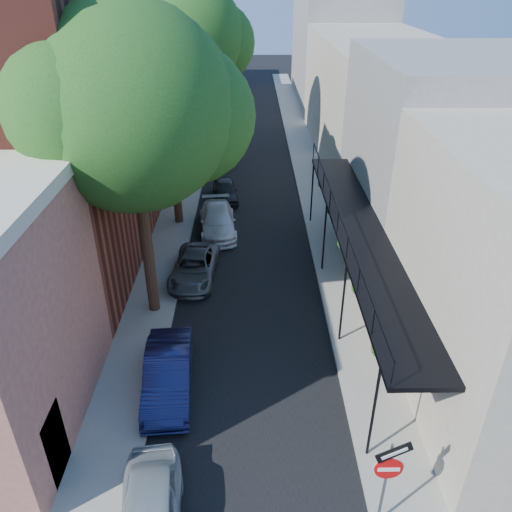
{
  "coord_description": "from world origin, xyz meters",
  "views": [
    {
      "loc": [
        0.08,
        -6.35,
        11.88
      ],
      "look_at": [
        0.26,
        9.48,
        2.8
      ],
      "focal_mm": 35.0,
      "sensor_mm": 36.0,
      "label": 1
    }
  ],
  "objects_px": {
    "parked_car_b": "(168,374)",
    "pedestrian": "(395,365)",
    "oak_far": "(195,38)",
    "oak_near": "(145,111)",
    "sign_post": "(388,471)",
    "parked_car_d": "(218,221)",
    "oak_mid": "(177,87)",
    "parked_car_f": "(221,151)",
    "parked_car_c": "(194,267)",
    "parked_car_e": "(225,191)"
  },
  "relations": [
    {
      "from": "oak_near",
      "to": "parked_car_b",
      "type": "bearing_deg",
      "value": -80.59
    },
    {
      "from": "oak_far",
      "to": "parked_car_e",
      "type": "relative_size",
      "value": 3.44
    },
    {
      "from": "oak_near",
      "to": "parked_car_d",
      "type": "distance_m",
      "value": 9.99
    },
    {
      "from": "oak_mid",
      "to": "parked_car_b",
      "type": "relative_size",
      "value": 2.48
    },
    {
      "from": "sign_post",
      "to": "parked_car_d",
      "type": "height_order",
      "value": "sign_post"
    },
    {
      "from": "parked_car_c",
      "to": "parked_car_f",
      "type": "height_order",
      "value": "parked_car_f"
    },
    {
      "from": "parked_car_b",
      "to": "pedestrian",
      "type": "bearing_deg",
      "value": -5.78
    },
    {
      "from": "oak_mid",
      "to": "oak_far",
      "type": "xyz_separation_m",
      "value": [
        0.06,
        9.04,
        1.2
      ]
    },
    {
      "from": "pedestrian",
      "to": "oak_near",
      "type": "bearing_deg",
      "value": 62.3
    },
    {
      "from": "oak_mid",
      "to": "pedestrian",
      "type": "height_order",
      "value": "oak_mid"
    },
    {
      "from": "oak_near",
      "to": "parked_car_e",
      "type": "height_order",
      "value": "oak_near"
    },
    {
      "from": "sign_post",
      "to": "parked_car_d",
      "type": "xyz_separation_m",
      "value": [
        -4.8,
        15.94,
        -1.4
      ]
    },
    {
      "from": "oak_far",
      "to": "pedestrian",
      "type": "xyz_separation_m",
      "value": [
        7.95,
        -21.79,
        -7.15
      ]
    },
    {
      "from": "parked_car_d",
      "to": "parked_car_f",
      "type": "distance_m",
      "value": 11.47
    },
    {
      "from": "parked_car_b",
      "to": "parked_car_e",
      "type": "xyz_separation_m",
      "value": [
        1.16,
        15.5,
        -0.09
      ]
    },
    {
      "from": "oak_far",
      "to": "parked_car_b",
      "type": "bearing_deg",
      "value": -88.0
    },
    {
      "from": "parked_car_b",
      "to": "pedestrian",
      "type": "height_order",
      "value": "pedestrian"
    },
    {
      "from": "oak_mid",
      "to": "parked_car_e",
      "type": "relative_size",
      "value": 2.95
    },
    {
      "from": "parked_car_b",
      "to": "oak_far",
      "type": "bearing_deg",
      "value": 87.47
    },
    {
      "from": "sign_post",
      "to": "parked_car_f",
      "type": "xyz_separation_m",
      "value": [
        -5.22,
        27.4,
        -1.35
      ]
    },
    {
      "from": "parked_car_f",
      "to": "oak_near",
      "type": "bearing_deg",
      "value": -101.94
    },
    {
      "from": "parked_car_b",
      "to": "pedestrian",
      "type": "relative_size",
      "value": 2.09
    },
    {
      "from": "sign_post",
      "to": "pedestrian",
      "type": "bearing_deg",
      "value": 72.25
    },
    {
      "from": "parked_car_c",
      "to": "pedestrian",
      "type": "bearing_deg",
      "value": -40.65
    },
    {
      "from": "parked_car_c",
      "to": "parked_car_f",
      "type": "xyz_separation_m",
      "value": [
        0.35,
        15.97,
        0.12
      ]
    },
    {
      "from": "oak_mid",
      "to": "parked_car_d",
      "type": "height_order",
      "value": "oak_mid"
    },
    {
      "from": "parked_car_b",
      "to": "sign_post",
      "type": "bearing_deg",
      "value": -43.51
    },
    {
      "from": "sign_post",
      "to": "parked_car_f",
      "type": "bearing_deg",
      "value": 100.79
    },
    {
      "from": "parked_car_d",
      "to": "oak_far",
      "type": "bearing_deg",
      "value": 93.59
    },
    {
      "from": "sign_post",
      "to": "oak_far",
      "type": "relative_size",
      "value": 0.25
    },
    {
      "from": "oak_near",
      "to": "parked_car_c",
      "type": "xyz_separation_m",
      "value": [
        0.95,
        2.14,
        -7.32
      ]
    },
    {
      "from": "sign_post",
      "to": "oak_mid",
      "type": "height_order",
      "value": "oak_mid"
    },
    {
      "from": "parked_car_c",
      "to": "parked_car_e",
      "type": "distance_m",
      "value": 8.78
    },
    {
      "from": "oak_near",
      "to": "parked_car_c",
      "type": "distance_m",
      "value": 7.68
    },
    {
      "from": "oak_near",
      "to": "pedestrian",
      "type": "height_order",
      "value": "oak_near"
    },
    {
      "from": "parked_car_c",
      "to": "pedestrian",
      "type": "relative_size",
      "value": 2.05
    },
    {
      "from": "pedestrian",
      "to": "parked_car_b",
      "type": "bearing_deg",
      "value": 92.04
    },
    {
      "from": "oak_near",
      "to": "parked_car_f",
      "type": "xyz_separation_m",
      "value": [
        1.3,
        18.11,
        -7.19
      ]
    },
    {
      "from": "oak_mid",
      "to": "pedestrian",
      "type": "relative_size",
      "value": 5.18
    },
    {
      "from": "parked_car_d",
      "to": "parked_car_f",
      "type": "relative_size",
      "value": 1.05
    },
    {
      "from": "oak_near",
      "to": "oak_mid",
      "type": "height_order",
      "value": "oak_near"
    },
    {
      "from": "oak_far",
      "to": "parked_car_e",
      "type": "bearing_deg",
      "value": -72.7
    },
    {
      "from": "parked_car_c",
      "to": "parked_car_d",
      "type": "distance_m",
      "value": 4.58
    },
    {
      "from": "oak_near",
      "to": "parked_car_d",
      "type": "bearing_deg",
      "value": 75.43
    },
    {
      "from": "oak_near",
      "to": "pedestrian",
      "type": "relative_size",
      "value": 5.8
    },
    {
      "from": "parked_car_b",
      "to": "oak_mid",
      "type": "bearing_deg",
      "value": 89.19
    },
    {
      "from": "parked_car_d",
      "to": "oak_near",
      "type": "bearing_deg",
      "value": -110.38
    },
    {
      "from": "parked_car_d",
      "to": "parked_car_f",
      "type": "bearing_deg",
      "value": 86.31
    },
    {
      "from": "parked_car_c",
      "to": "parked_car_d",
      "type": "xyz_separation_m",
      "value": [
        0.77,
        4.51,
        0.07
      ]
    },
    {
      "from": "sign_post",
      "to": "oak_far",
      "type": "xyz_separation_m",
      "value": [
        -6.51,
        26.3,
        6.22
      ]
    }
  ]
}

